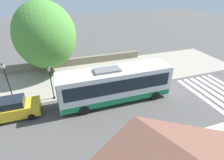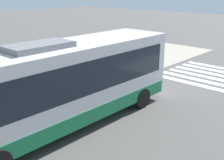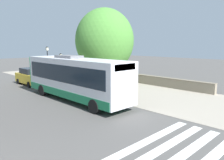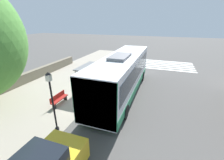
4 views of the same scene
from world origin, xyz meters
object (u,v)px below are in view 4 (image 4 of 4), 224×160
(bus, at_px, (122,74))
(bench, at_px, (59,99))
(bus_shelter, at_px, (88,70))
(street_lamp_near, at_px, (52,98))
(pedestrian, at_px, (119,67))

(bus, height_order, bench, bus)
(bus_shelter, relative_size, bench, 1.78)
(bench, bearing_deg, street_lamp_near, -54.96)
(pedestrian, bearing_deg, bus, -70.37)
(bench, distance_m, street_lamp_near, 3.64)
(bus_shelter, bearing_deg, bench, -105.78)
(bench, bearing_deg, bus, 39.30)
(bus, relative_size, pedestrian, 6.37)
(bus, relative_size, street_lamp_near, 3.02)
(bus, bearing_deg, street_lamp_near, -111.45)
(pedestrian, relative_size, bench, 1.02)
(bus, bearing_deg, bench, -140.70)
(street_lamp_near, bearing_deg, bench, 125.04)
(bus_shelter, bearing_deg, pedestrian, 71.07)
(street_lamp_near, bearing_deg, bus_shelter, 98.56)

